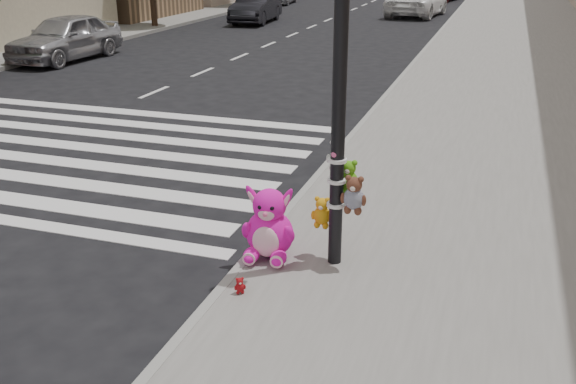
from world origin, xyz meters
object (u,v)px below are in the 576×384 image
at_px(pink_bunny, 269,228).
at_px(car_white_near, 417,2).
at_px(car_silver_far, 65,37).
at_px(red_teddy, 240,285).
at_px(signal_pole, 341,137).
at_px(car_dark_far, 256,7).

relative_size(pink_bunny, car_white_near, 0.18).
bearing_deg(car_silver_far, red_teddy, -45.30).
xyz_separation_m(signal_pole, red_teddy, (-0.82, -1.09, -1.47)).
bearing_deg(red_teddy, car_silver_far, 100.21).
xyz_separation_m(red_teddy, car_dark_far, (-9.39, 24.95, 0.50)).
height_order(red_teddy, car_white_near, car_white_near).
distance_m(pink_bunny, red_teddy, 0.99).
height_order(car_silver_far, car_dark_far, car_silver_far).
bearing_deg(car_dark_far, car_silver_far, -105.18).
height_order(signal_pole, car_white_near, signal_pole).
xyz_separation_m(pink_bunny, car_white_near, (-2.23, 29.57, 0.21)).
relative_size(pink_bunny, car_silver_far, 0.21).
relative_size(signal_pole, car_white_near, 0.76).
relative_size(red_teddy, car_white_near, 0.04).
relative_size(car_silver_far, car_dark_far, 1.01).
relative_size(car_silver_far, car_white_near, 0.86).
height_order(car_dark_far, car_white_near, car_dark_far).
xyz_separation_m(signal_pole, car_white_near, (-3.05, 29.43, -0.98)).
bearing_deg(signal_pole, car_silver_far, 136.66).
height_order(pink_bunny, car_white_near, car_white_near).
distance_m(pink_bunny, car_silver_far, 16.60).
bearing_deg(red_teddy, pink_bunny, 57.87).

